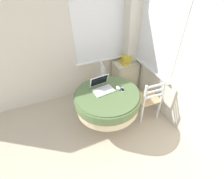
{
  "coord_description": "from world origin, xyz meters",
  "views": [
    {
      "loc": [
        0.2,
        0.24,
        2.35
      ],
      "look_at": [
        1.07,
        2.2,
        0.68
      ],
      "focal_mm": 24.0,
      "sensor_mm": 36.0,
      "label": 1
    }
  ],
  "objects_px": {
    "dining_chair_near_right_window": "(148,99)",
    "corner_cabinet": "(125,75)",
    "storage_box": "(126,59)",
    "computer_mouse": "(118,88)",
    "dining_chair_near_back_window": "(98,82)",
    "book_on_cabinet": "(124,63)",
    "round_dining_table": "(108,99)",
    "cell_phone": "(123,90)",
    "laptop": "(102,87)"
  },
  "relations": [
    {
      "from": "dining_chair_near_right_window",
      "to": "corner_cabinet",
      "type": "relative_size",
      "value": 1.3
    },
    {
      "from": "dining_chair_near_right_window",
      "to": "storage_box",
      "type": "bearing_deg",
      "value": 85.3
    },
    {
      "from": "computer_mouse",
      "to": "corner_cabinet",
      "type": "distance_m",
      "value": 1.2
    },
    {
      "from": "dining_chair_near_back_window",
      "to": "book_on_cabinet",
      "type": "bearing_deg",
      "value": 10.01
    },
    {
      "from": "computer_mouse",
      "to": "corner_cabinet",
      "type": "bearing_deg",
      "value": 54.89
    },
    {
      "from": "computer_mouse",
      "to": "corner_cabinet",
      "type": "xyz_separation_m",
      "value": [
        0.64,
        0.91,
        -0.44
      ]
    },
    {
      "from": "round_dining_table",
      "to": "corner_cabinet",
      "type": "distance_m",
      "value": 1.3
    },
    {
      "from": "corner_cabinet",
      "to": "cell_phone",
      "type": "bearing_deg",
      "value": -121.01
    },
    {
      "from": "computer_mouse",
      "to": "dining_chair_near_back_window",
      "type": "distance_m",
      "value": 0.84
    },
    {
      "from": "round_dining_table",
      "to": "storage_box",
      "type": "height_order",
      "value": "storage_box"
    },
    {
      "from": "laptop",
      "to": "cell_phone",
      "type": "distance_m",
      "value": 0.36
    },
    {
      "from": "round_dining_table",
      "to": "storage_box",
      "type": "distance_m",
      "value": 1.3
    },
    {
      "from": "laptop",
      "to": "book_on_cabinet",
      "type": "relative_size",
      "value": 1.46
    },
    {
      "from": "cell_phone",
      "to": "book_on_cabinet",
      "type": "relative_size",
      "value": 0.49
    },
    {
      "from": "dining_chair_near_back_window",
      "to": "dining_chair_near_right_window",
      "type": "relative_size",
      "value": 1.0
    },
    {
      "from": "dining_chair_near_right_window",
      "to": "corner_cabinet",
      "type": "distance_m",
      "value": 1.08
    },
    {
      "from": "cell_phone",
      "to": "dining_chair_near_back_window",
      "type": "distance_m",
      "value": 0.89
    },
    {
      "from": "dining_chair_near_right_window",
      "to": "round_dining_table",
      "type": "bearing_deg",
      "value": 169.89
    },
    {
      "from": "laptop",
      "to": "computer_mouse",
      "type": "xyz_separation_m",
      "value": [
        0.26,
        -0.11,
        -0.02
      ]
    },
    {
      "from": "laptop",
      "to": "book_on_cabinet",
      "type": "height_order",
      "value": "laptop"
    },
    {
      "from": "corner_cabinet",
      "to": "storage_box",
      "type": "xyz_separation_m",
      "value": [
        0.02,
        0.01,
        0.44
      ]
    },
    {
      "from": "laptop",
      "to": "corner_cabinet",
      "type": "distance_m",
      "value": 1.29
    },
    {
      "from": "computer_mouse",
      "to": "cell_phone",
      "type": "xyz_separation_m",
      "value": [
        0.06,
        -0.06,
        -0.02
      ]
    },
    {
      "from": "dining_chair_near_back_window",
      "to": "storage_box",
      "type": "distance_m",
      "value": 0.87
    },
    {
      "from": "corner_cabinet",
      "to": "storage_box",
      "type": "relative_size",
      "value": 3.44
    },
    {
      "from": "computer_mouse",
      "to": "corner_cabinet",
      "type": "relative_size",
      "value": 0.15
    },
    {
      "from": "corner_cabinet",
      "to": "book_on_cabinet",
      "type": "distance_m",
      "value": 0.37
    },
    {
      "from": "computer_mouse",
      "to": "corner_cabinet",
      "type": "height_order",
      "value": "computer_mouse"
    },
    {
      "from": "round_dining_table",
      "to": "computer_mouse",
      "type": "xyz_separation_m",
      "value": [
        0.21,
        0.02,
        0.17
      ]
    },
    {
      "from": "computer_mouse",
      "to": "cell_phone",
      "type": "bearing_deg",
      "value": -44.36
    },
    {
      "from": "computer_mouse",
      "to": "dining_chair_near_back_window",
      "type": "height_order",
      "value": "dining_chair_near_back_window"
    },
    {
      "from": "round_dining_table",
      "to": "dining_chair_near_right_window",
      "type": "distance_m",
      "value": 0.81
    },
    {
      "from": "dining_chair_near_back_window",
      "to": "storage_box",
      "type": "relative_size",
      "value": 4.48
    },
    {
      "from": "round_dining_table",
      "to": "computer_mouse",
      "type": "bearing_deg",
      "value": 6.61
    },
    {
      "from": "dining_chair_near_right_window",
      "to": "book_on_cabinet",
      "type": "distance_m",
      "value": 1.08
    },
    {
      "from": "laptop",
      "to": "storage_box",
      "type": "xyz_separation_m",
      "value": [
        0.92,
        0.82,
        -0.02
      ]
    },
    {
      "from": "laptop",
      "to": "corner_cabinet",
      "type": "height_order",
      "value": "laptop"
    },
    {
      "from": "corner_cabinet",
      "to": "book_on_cabinet",
      "type": "bearing_deg",
      "value": -151.4
    },
    {
      "from": "cell_phone",
      "to": "storage_box",
      "type": "xyz_separation_m",
      "value": [
        0.6,
        0.98,
        0.02
      ]
    },
    {
      "from": "storage_box",
      "to": "computer_mouse",
      "type": "bearing_deg",
      "value": -125.49
    },
    {
      "from": "computer_mouse",
      "to": "cell_phone",
      "type": "distance_m",
      "value": 0.08
    },
    {
      "from": "laptop",
      "to": "dining_chair_near_back_window",
      "type": "bearing_deg",
      "value": 78.89
    },
    {
      "from": "cell_phone",
      "to": "corner_cabinet",
      "type": "relative_size",
      "value": 0.18
    },
    {
      "from": "round_dining_table",
      "to": "corner_cabinet",
      "type": "height_order",
      "value": "round_dining_table"
    },
    {
      "from": "dining_chair_near_back_window",
      "to": "book_on_cabinet",
      "type": "relative_size",
      "value": 3.55
    },
    {
      "from": "computer_mouse",
      "to": "storage_box",
      "type": "relative_size",
      "value": 0.5
    },
    {
      "from": "round_dining_table",
      "to": "laptop",
      "type": "height_order",
      "value": "laptop"
    },
    {
      "from": "round_dining_table",
      "to": "book_on_cabinet",
      "type": "relative_size",
      "value": 4.38
    },
    {
      "from": "round_dining_table",
      "to": "book_on_cabinet",
      "type": "bearing_deg",
      "value": 48.72
    },
    {
      "from": "dining_chair_near_back_window",
      "to": "book_on_cabinet",
      "type": "xyz_separation_m",
      "value": [
        0.71,
        0.13,
        0.26
      ]
    }
  ]
}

